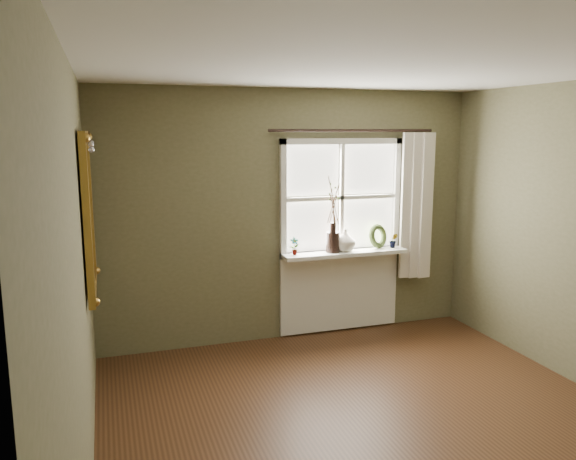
{
  "coord_description": "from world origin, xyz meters",
  "views": [
    {
      "loc": [
        -1.84,
        -3.21,
        2.18
      ],
      "look_at": [
        -0.27,
        1.55,
        1.29
      ],
      "focal_mm": 35.0,
      "sensor_mm": 36.0,
      "label": 1
    }
  ],
  "objects_px": {
    "wreath": "(378,239)",
    "gilt_mirror": "(88,212)",
    "dark_jug": "(333,242)",
    "cream_vase": "(345,240)"
  },
  "relations": [
    {
      "from": "dark_jug",
      "to": "gilt_mirror",
      "type": "distance_m",
      "value": 2.56
    },
    {
      "from": "cream_vase",
      "to": "wreath",
      "type": "bearing_deg",
      "value": 5.67
    },
    {
      "from": "dark_jug",
      "to": "cream_vase",
      "type": "bearing_deg",
      "value": 0.0
    },
    {
      "from": "dark_jug",
      "to": "wreath",
      "type": "distance_m",
      "value": 0.55
    },
    {
      "from": "wreath",
      "to": "gilt_mirror",
      "type": "xyz_separation_m",
      "value": [
        -2.92,
        -0.83,
        0.54
      ]
    },
    {
      "from": "wreath",
      "to": "gilt_mirror",
      "type": "height_order",
      "value": "gilt_mirror"
    },
    {
      "from": "wreath",
      "to": "gilt_mirror",
      "type": "distance_m",
      "value": 3.09
    },
    {
      "from": "dark_jug",
      "to": "gilt_mirror",
      "type": "bearing_deg",
      "value": -161.53
    },
    {
      "from": "dark_jug",
      "to": "gilt_mirror",
      "type": "relative_size",
      "value": 0.17
    },
    {
      "from": "wreath",
      "to": "dark_jug",
      "type": "bearing_deg",
      "value": 159.66
    }
  ]
}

